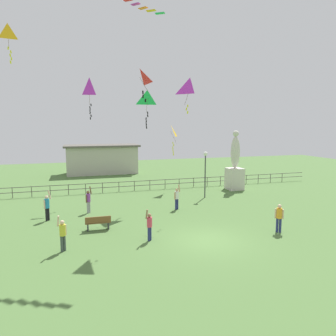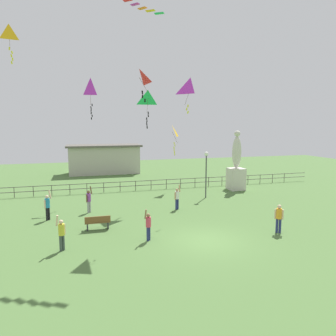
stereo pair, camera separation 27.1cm
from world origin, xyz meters
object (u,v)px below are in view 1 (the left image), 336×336
Objects in this scene: kite_4 at (171,132)px; park_bench at (98,222)px; kite_3 at (147,99)px; statue_monument at (235,169)px; person_0 at (88,200)px; kite_1 at (8,34)px; person_4 at (149,225)px; kite_5 at (190,89)px; person_3 at (63,233)px; kite_0 at (90,89)px; person_2 at (47,206)px; person_5 at (177,197)px; person_1 at (279,216)px; kite_2 at (140,78)px; lamppost at (205,164)px.

park_bench is at bearing -127.16° from kite_4.
park_bench is 10.02m from kite_3.
statue_monument is 16.02m from park_bench.
person_0 is 0.73× the size of kite_1.
person_4 is 0.73× the size of kite_5.
person_3 is 12.99m from kite_5.
kite_0 reaches higher than statue_monument.
kite_0 is (-2.30, 11.11, 8.30)m from person_4.
person_2 is at bearing -157.90° from person_0.
person_5 is (6.30, -0.97, -0.01)m from person_0.
person_3 reaches higher than park_bench.
kite_0 is at bearing 79.27° from person_3.
kite_2 reaches higher than person_1.
person_0 is at bearing -97.33° from kite_0.
person_2 is 10.19m from kite_2.
kite_5 is at bearing -130.68° from lamppost.
kite_5 is at bearing -0.13° from person_2.
kite_1 is at bearing 133.63° from park_bench.
person_2 reaches higher than person_4.
kite_1 is at bearing -158.96° from kite_4.
kite_5 is (9.88, -0.02, 7.79)m from person_2.
kite_1 is (-5.06, 5.31, 11.73)m from park_bench.
kite_1 is (-11.00, 2.35, 11.26)m from person_5.
lamppost is 1.38× the size of kite_4.
person_4 is 0.68× the size of kite_1.
person_1 is 11.30m from kite_2.
lamppost is at bearing 13.74° from person_2.
lamppost is at bearing -68.16° from kite_4.
statue_monument is 3.08× the size of person_3.
kite_4 is at bearing 21.04° from kite_1.
person_3 is at bearing -68.47° from kite_1.
person_5 is (3.41, 5.52, 0.05)m from person_4.
statue_monument is 3.42× the size of person_1.
kite_2 is (-3.39, -3.42, 7.93)m from person_5.
kite_2 reaches higher than person_0.
person_0 is 0.65× the size of kite_4.
person_1 is 7.56m from person_4.
person_4 is (5.55, -5.41, -0.10)m from person_2.
person_3 reaches higher than person_4.
person_2 is 12.58m from kite_5.
person_4 is (-7.51, 0.93, -0.07)m from person_1.
person_4 is (2.89, -6.49, -0.06)m from person_0.
person_2 is 10.38m from kite_3.
kite_0 is at bearing 139.15° from kite_5.
person_3 is at bearing -100.73° from kite_0.
person_2 is 0.71× the size of kite_3.
person_3 is 0.55× the size of kite_0.
kite_4 is at bearing 53.25° from person_3.
person_2 reaches higher than person_1.
lamppost is at bearing 39.60° from person_5.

